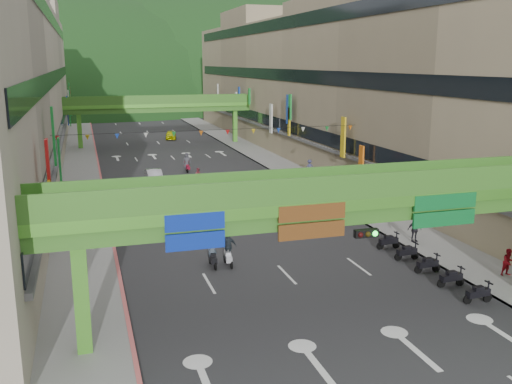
# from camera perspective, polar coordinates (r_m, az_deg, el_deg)

# --- Properties ---
(road_slab) EXTENTS (18.00, 140.00, 0.02)m
(road_slab) POSITION_cam_1_polar(r_m,az_deg,el_deg) (68.39, -7.82, 2.89)
(road_slab) COLOR #28282B
(road_slab) RESTS_ON ground
(sidewalk_left) EXTENTS (4.00, 140.00, 0.15)m
(sidewalk_left) POSITION_cam_1_polar(r_m,az_deg,el_deg) (67.57, -17.07, 2.37)
(sidewalk_left) COLOR gray
(sidewalk_left) RESTS_ON ground
(sidewalk_right) EXTENTS (4.00, 140.00, 0.15)m
(sidewalk_right) POSITION_cam_1_polar(r_m,az_deg,el_deg) (70.90, 1.00, 3.42)
(sidewalk_right) COLOR gray
(sidewalk_right) RESTS_ON ground
(curb_left) EXTENTS (0.20, 140.00, 0.18)m
(curb_left) POSITION_cam_1_polar(r_m,az_deg,el_deg) (67.58, -15.46, 2.49)
(curb_left) COLOR #CC5959
(curb_left) RESTS_ON ground
(curb_right) EXTENTS (0.20, 140.00, 0.18)m
(curb_right) POSITION_cam_1_polar(r_m,az_deg,el_deg) (70.35, -0.48, 3.36)
(curb_right) COLOR gray
(curb_right) RESTS_ON ground
(building_row_right) EXTENTS (12.80, 95.00, 19.00)m
(building_row_right) POSITION_cam_1_polar(r_m,az_deg,el_deg) (72.80, 7.09, 11.00)
(building_row_right) COLOR gray
(building_row_right) RESTS_ON ground
(overpass_near) EXTENTS (28.00, 12.27, 7.10)m
(overpass_near) POSITION_cam_1_polar(r_m,az_deg,el_deg) (25.59, 10.27, -2.19)
(overpass_near) COLOR #4C9E2D
(overpass_near) RESTS_ON ground
(overpass_far) EXTENTS (28.00, 2.20, 7.10)m
(overpass_far) POSITION_cam_1_polar(r_m,az_deg,el_deg) (82.47, -9.63, 8.31)
(overpass_far) COLOR #4C9E2D
(overpass_far) RESTS_ON ground
(hill_left) EXTENTS (168.00, 140.00, 112.00)m
(hill_left) POSITION_cam_1_polar(r_m,az_deg,el_deg) (177.00, -18.51, 8.45)
(hill_left) COLOR #1C4419
(hill_left) RESTS_ON ground
(hill_right) EXTENTS (208.00, 176.00, 128.00)m
(hill_right) POSITION_cam_1_polar(r_m,az_deg,el_deg) (200.07, -6.73, 9.47)
(hill_right) COLOR #1C4419
(hill_right) RESTS_ON ground
(bunting_string) EXTENTS (26.00, 0.36, 0.47)m
(bunting_string) POSITION_cam_1_polar(r_m,az_deg,el_deg) (48.07, -4.18, 5.93)
(bunting_string) COLOR black
(bunting_string) RESTS_ON ground
(scooter_rider_near) EXTENTS (0.60, 1.60, 1.84)m
(scooter_rider_near) POSITION_cam_1_polar(r_m,az_deg,el_deg) (33.60, -4.36, -6.14)
(scooter_rider_near) COLOR black
(scooter_rider_near) RESTS_ON ground
(scooter_rider_mid) EXTENTS (0.85, 1.59, 1.92)m
(scooter_rider_mid) POSITION_cam_1_polar(r_m,az_deg,el_deg) (54.59, -5.76, 1.44)
(scooter_rider_mid) COLOR black
(scooter_rider_mid) RESTS_ON ground
(scooter_rider_left) EXTENTS (1.03, 1.60, 2.04)m
(scooter_rider_left) POSITION_cam_1_polar(r_m,az_deg,el_deg) (33.68, -2.82, -5.73)
(scooter_rider_left) COLOR #A0A1A8
(scooter_rider_left) RESTS_ON ground
(scooter_rider_far) EXTENTS (0.93, 1.60, 2.14)m
(scooter_rider_far) POSITION_cam_1_polar(r_m,az_deg,el_deg) (62.39, -6.93, 2.97)
(scooter_rider_far) COLOR maroon
(scooter_rider_far) RESTS_ON ground
(parked_scooter_row) EXTENTS (1.60, 9.36, 1.08)m
(parked_scooter_row) POSITION_cam_1_polar(r_m,az_deg,el_deg) (34.15, 16.79, -6.91)
(parked_scooter_row) COLOR black
(parked_scooter_row) RESTS_ON ground
(car_silver) EXTENTS (1.58, 4.21, 1.37)m
(car_silver) POSITION_cam_1_polar(r_m,az_deg,el_deg) (57.06, -10.14, 1.51)
(car_silver) COLOR #AAA9B0
(car_silver) RESTS_ON ground
(car_yellow) EXTENTS (2.20, 4.13, 1.34)m
(car_yellow) POSITION_cam_1_polar(r_m,az_deg,el_deg) (89.64, -8.52, 5.66)
(car_yellow) COLOR #CCD008
(car_yellow) RESTS_ON ground
(pedestrian_red) EXTENTS (0.76, 0.59, 1.55)m
(pedestrian_red) POSITION_cam_1_polar(r_m,az_deg,el_deg) (34.82, 23.91, -6.67)
(pedestrian_red) COLOR maroon
(pedestrian_red) RESTS_ON ground
(pedestrian_dark) EXTENTS (1.01, 0.48, 1.67)m
(pedestrian_dark) POSITION_cam_1_polar(r_m,az_deg,el_deg) (39.06, 15.56, -3.84)
(pedestrian_dark) COLOR black
(pedestrian_dark) RESTS_ON ground
(pedestrian_blue) EXTENTS (0.71, 0.46, 1.51)m
(pedestrian_blue) POSITION_cam_1_polar(r_m,az_deg,el_deg) (60.70, 5.37, 2.40)
(pedestrian_blue) COLOR #323455
(pedestrian_blue) RESTS_ON ground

